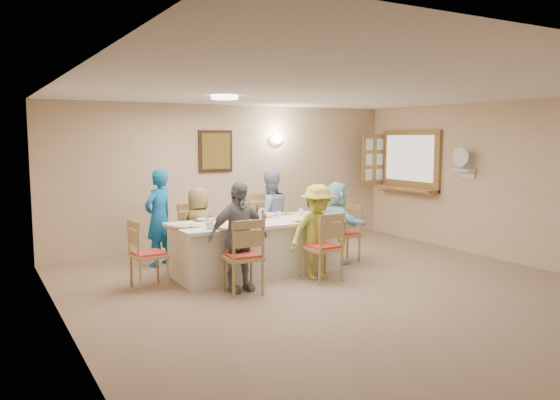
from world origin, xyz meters
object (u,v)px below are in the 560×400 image
diner_front_left (238,236)px  diner_right_end (337,222)px  desk_fan (463,161)px  chair_front_right (323,246)px  serving_hatch (410,161)px  caregiver (159,218)px  chair_back_left (196,236)px  chair_front_left (243,255)px  diner_front_right (318,232)px  chair_back_right (266,226)px  diner_back_left (199,228)px  chair_left_end (149,253)px  chair_right_end (344,233)px  condiment_ketchup (249,212)px  dining_table (256,247)px  diner_back_right (270,215)px

diner_front_left → diner_right_end: diner_front_left is taller
desk_fan → diner_right_end: (-2.21, 0.46, -0.92)m
diner_right_end → chair_front_right: bearing=141.4°
serving_hatch → caregiver: size_ratio=1.02×
chair_back_left → caregiver: caregiver is taller
chair_front_left → caregiver: (-0.45, 1.95, 0.25)m
chair_back_left → chair_front_left: (0.00, -1.60, 0.00)m
chair_back_left → caregiver: 0.63m
diner_front_right → diner_front_left: bearing=-175.6°
diner_front_right → chair_back_right: bearing=94.4°
chair_front_right → diner_front_right: 0.22m
serving_hatch → desk_fan: bearing=-94.7°
diner_back_left → chair_back_left: bearing=-88.3°
chair_left_end → diner_front_left: size_ratio=0.65×
serving_hatch → chair_front_right: (-3.14, -1.69, -1.03)m
desk_fan → diner_right_end: desk_fan is taller
chair_right_end → diner_right_end: 0.22m
diner_front_left → diner_right_end: 2.13m
chair_front_right → diner_right_end: (0.82, 0.80, 0.16)m
condiment_ketchup → desk_fan: bearing=-7.9°
dining_table → chair_back_left: 1.00m
condiment_ketchup → chair_front_right: bearing=-51.7°
desk_fan → dining_table: desk_fan is taller
serving_hatch → chair_left_end: 5.47m
diner_front_left → diner_front_right: size_ratio=1.07×
chair_right_end → diner_right_end: diner_right_end is taller
dining_table → diner_front_left: size_ratio=1.72×
chair_back_right → condiment_ketchup: size_ratio=3.95×
diner_front_right → desk_fan: bearing=8.6°
serving_hatch → chair_right_end: size_ratio=1.67×
condiment_ketchup → diner_back_right: bearing=42.6°
serving_hatch → chair_right_end: serving_hatch is taller
desk_fan → diner_right_end: size_ratio=0.24×
desk_fan → chair_right_end: size_ratio=0.33×
chair_back_right → chair_front_left: size_ratio=1.08×
desk_fan → chair_front_left: bearing=-175.4°
serving_hatch → diner_back_left: size_ratio=1.23×
chair_back_left → dining_table: bearing=-53.4°
chair_left_end → chair_right_end: bearing=-93.2°
chair_left_end → diner_right_end: 2.98m
serving_hatch → diner_front_right: bearing=-153.4°
caregiver → diner_back_right: bearing=133.4°
chair_front_right → chair_right_end: 1.24m
diner_back_right → chair_right_end: bearing=150.1°
diner_back_left → diner_front_left: size_ratio=0.87×
chair_back_right → serving_hatch: bearing=5.0°
diner_right_end → diner_back_left: bearing=78.5°
desk_fan → diner_back_right: (-3.03, 1.14, -0.84)m
condiment_ketchup → chair_back_left: bearing=125.2°
chair_front_left → caregiver: size_ratio=0.65×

